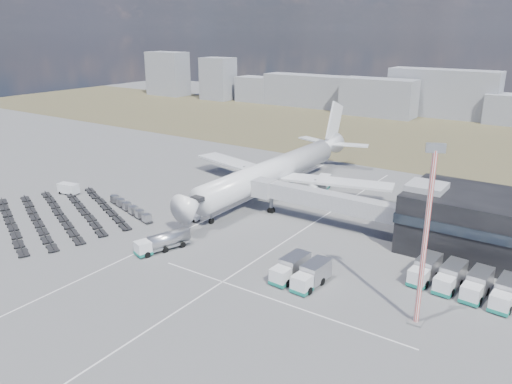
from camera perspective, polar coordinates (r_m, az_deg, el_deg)
The scene contains 16 objects.
ground at distance 89.87m, azimuth -8.75°, elevation -5.35°, with size 420.00×420.00×0.00m, color #565659.
grass_strip at distance 182.33m, azimuth 15.55°, elevation 6.32°, with size 420.00×90.00×0.01m, color brown.
lane_markings at distance 86.13m, azimuth -2.59°, elevation -6.22°, with size 47.12×110.00×0.01m.
terminal at distance 89.24m, azimuth 26.21°, elevation -3.64°, with size 30.40×16.40×11.00m.
jet_bridge at distance 94.96m, azimuth 6.68°, elevation -0.67°, with size 30.30×3.80×7.05m.
airliner at distance 112.34m, azimuth 2.39°, elevation 2.56°, with size 51.59×64.53×17.62m.
skyline at distance 218.44m, azimuth 20.23°, elevation 10.08°, with size 305.41×25.35×23.21m.
fuel_tanker at distance 85.48m, azimuth -10.62°, elevation -5.60°, with size 5.25×9.81×3.08m.
pushback_tug at distance 97.56m, azimuth -7.31°, elevation -2.92°, with size 2.82×1.59×1.32m, color silver.
utility_van at distance 119.68m, azimuth -20.64°, elevation 0.34°, with size 4.68×2.12×2.47m, color silver.
catering_truck at distance 116.02m, azimuth 7.62°, elevation 0.96°, with size 3.98×6.73×2.89m.
service_trucks_near at distance 74.33m, azimuth 5.13°, elevation -9.06°, with size 6.73×7.90×3.03m.
service_trucks_far at distance 77.37m, azimuth 22.62°, elevation -9.35°, with size 14.23×8.55×3.05m.
uld_row at distance 104.22m, azimuth -14.21°, elevation -1.80°, with size 16.63×6.20×1.54m.
baggage_dollies at distance 106.32m, azimuth -21.63°, elevation -2.46°, with size 37.23×30.80×0.77m.
floodlight_mast at distance 63.28m, azimuth 18.79°, elevation -5.04°, with size 2.19×1.80×23.33m.
Camera 1 is at (57.22, -59.40, 35.68)m, focal length 35.00 mm.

